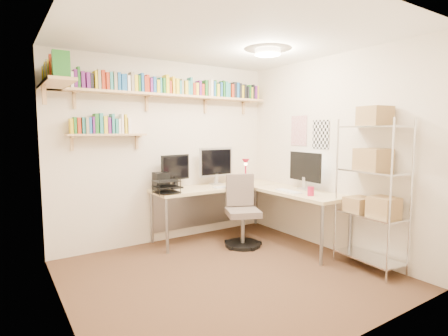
{
  "coord_description": "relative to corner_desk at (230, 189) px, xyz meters",
  "views": [
    {
      "loc": [
        -2.03,
        -3.02,
        1.55
      ],
      "look_at": [
        0.32,
        0.55,
        1.09
      ],
      "focal_mm": 28.0,
      "sensor_mm": 36.0,
      "label": 1
    }
  ],
  "objects": [
    {
      "name": "ground",
      "position": [
        -0.7,
        -0.96,
        -0.74
      ],
      "size": [
        3.2,
        3.2,
        0.0
      ],
      "primitive_type": "plane",
      "color": "#48341E",
      "rests_on": "ground"
    },
    {
      "name": "wall_shelves",
      "position": [
        -1.1,
        0.34,
        1.29
      ],
      "size": [
        3.12,
        1.09,
        0.8
      ],
      "color": "#DEB47D",
      "rests_on": "ground"
    },
    {
      "name": "office_chair",
      "position": [
        0.02,
        -0.25,
        -0.34
      ],
      "size": [
        0.55,
        0.56,
        0.96
      ],
      "rotation": [
        0.0,
        0.0,
        -0.4
      ],
      "color": "black",
      "rests_on": "ground"
    },
    {
      "name": "corner_desk",
      "position": [
        0.0,
        0.0,
        0.0
      ],
      "size": [
        2.0,
        1.95,
        1.3
      ],
      "color": "beige",
      "rests_on": "ground"
    },
    {
      "name": "room_shell",
      "position": [
        -0.69,
        -0.96,
        0.81
      ],
      "size": [
        3.24,
        3.04,
        2.52
      ],
      "color": "beige",
      "rests_on": "ground"
    },
    {
      "name": "wire_rack",
      "position": [
        0.72,
        -1.71,
        0.34
      ],
      "size": [
        0.42,
        0.76,
        1.81
      ],
      "rotation": [
        0.0,
        0.0,
        -0.09
      ],
      "color": "silver",
      "rests_on": "ground"
    }
  ]
}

